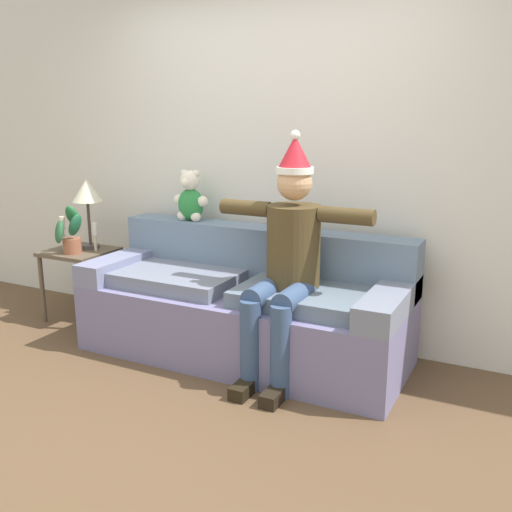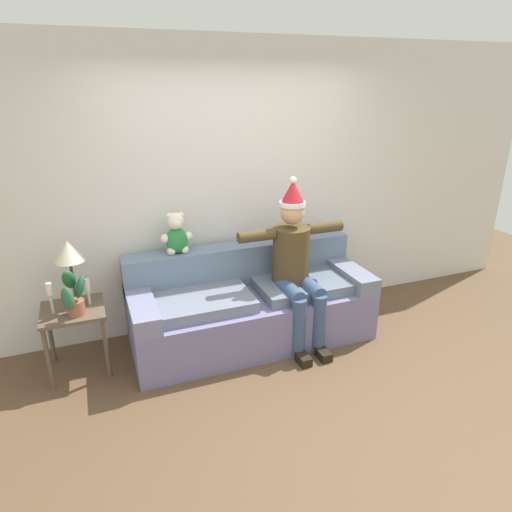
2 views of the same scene
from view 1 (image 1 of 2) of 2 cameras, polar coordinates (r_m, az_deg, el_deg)
ground_plane at (r=3.32m, az=-9.71°, el=-15.86°), size 10.00×10.00×0.00m
back_wall at (r=4.23m, az=2.22°, el=10.02°), size 7.00×0.10×2.70m
couch at (r=3.98m, az=-1.02°, el=-5.08°), size 2.22×0.86×0.86m
person_seated at (r=3.55m, az=3.12°, el=0.08°), size 1.02×0.77×1.54m
teddy_bear at (r=4.34m, az=-6.53°, el=5.76°), size 0.29×0.17×0.38m
side_table at (r=4.85m, az=-17.08°, el=-0.53°), size 0.50×0.48×0.57m
table_lamp at (r=4.80m, az=-16.43°, el=5.93°), size 0.24×0.24×0.56m
potted_plant at (r=4.70m, az=-17.94°, el=2.15°), size 0.22×0.27×0.39m
candle_tall at (r=4.88m, az=-18.65°, el=2.64°), size 0.04×0.04×0.26m
candle_short at (r=4.73m, az=-15.73°, el=2.23°), size 0.04×0.04×0.23m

